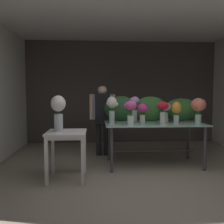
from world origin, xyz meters
TOP-DOWN VIEW (x-y plane):
  - ground_plane at (0.00, 2.00)m, footprint 8.79×8.79m
  - wall_back at (0.00, 4.00)m, footprint 5.37×0.12m
  - ceiling_slab at (0.00, 2.00)m, footprint 5.49×4.12m
  - display_table_glass at (0.38, 1.66)m, footprint 1.86×0.99m
  - side_table_white at (-1.19, 0.98)m, footprint 0.62×0.64m
  - florist at (-0.58, 2.48)m, footprint 0.56×0.24m
  - foliage_backdrop at (0.44, 2.04)m, footprint 1.94×0.31m
  - vase_lilac_hydrangea at (0.03, 1.83)m, footprint 0.21×0.20m
  - vase_crimson_tulips at (0.49, 1.46)m, footprint 0.21×0.21m
  - vase_sunset_carnations at (0.78, 1.56)m, footprint 0.18×0.17m
  - vase_coral_roses at (1.23, 1.63)m, footprint 0.27×0.27m
  - vase_fuchsia_peonies at (-0.11, 1.38)m, footprint 0.23×0.21m
  - vase_magenta_freesia at (0.15, 1.59)m, footprint 0.20×0.20m
  - vase_ivory_dahlias at (-0.42, 1.66)m, footprint 0.23×0.19m
  - vase_blush_snapdragons at (0.65, 1.82)m, footprint 0.21×0.21m
  - vase_white_roses_tall at (-1.31, 0.98)m, footprint 0.23×0.23m

SIDE VIEW (x-z plane):
  - ground_plane at x=0.00m, z-range 0.00..0.00m
  - side_table_white at x=-1.19m, z-range 0.27..1.05m
  - display_table_glass at x=0.38m, z-range 0.29..1.11m
  - florist at x=-0.58m, z-range 0.17..1.73m
  - vase_magenta_freesia at x=0.15m, z-range 0.86..1.23m
  - vase_sunset_carnations at x=0.78m, z-range 0.85..1.25m
  - vase_blush_snapdragons at x=0.65m, z-range 0.86..1.24m
  - foliage_backdrop at x=0.44m, z-range 0.81..1.31m
  - vase_crimson_tulips at x=0.49m, z-range 0.87..1.28m
  - vase_fuchsia_peonies at x=-0.11m, z-range 0.87..1.30m
  - vase_white_roses_tall at x=-1.31m, z-range 0.82..1.39m
  - vase_ivory_dahlias at x=-0.42m, z-range 0.87..1.37m
  - vase_lilac_hydrangea at x=0.03m, z-range 0.87..1.37m
  - vase_coral_roses at x=1.23m, z-range 0.89..1.36m
  - wall_back at x=0.00m, z-range 0.00..2.81m
  - ceiling_slab at x=0.00m, z-range 2.81..2.93m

